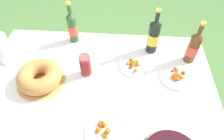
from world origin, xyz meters
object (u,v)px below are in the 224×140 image
(cider_bottle_green, at_px, (72,27))
(snack_plate_near, at_px, (133,66))
(cider_bottle_amber, at_px, (193,47))
(snack_plate_left, at_px, (176,77))
(bundt_cake, at_px, (40,77))
(paper_towel_roll, at_px, (3,49))
(juice_bottle_red, at_px, (154,36))
(snack_plate_right, at_px, (106,132))
(cup_stack, at_px, (85,65))

(cider_bottle_green, height_order, snack_plate_near, cider_bottle_green)
(cider_bottle_amber, relative_size, snack_plate_left, 1.42)
(bundt_cake, relative_size, cider_bottle_amber, 0.97)
(snack_plate_left, bearing_deg, bundt_cake, -173.79)
(snack_plate_left, height_order, paper_towel_roll, paper_towel_roll)
(juice_bottle_red, bearing_deg, cider_bottle_green, 173.04)
(snack_plate_near, bearing_deg, bundt_cake, -163.67)
(snack_plate_near, distance_m, paper_towel_roll, 0.90)
(snack_plate_right, relative_size, paper_towel_roll, 1.08)
(snack_plate_near, bearing_deg, cider_bottle_amber, 13.64)
(bundt_cake, relative_size, cider_bottle_green, 0.95)
(cup_stack, height_order, cider_bottle_green, cider_bottle_green)
(juice_bottle_red, distance_m, snack_plate_right, 0.74)
(bundt_cake, bearing_deg, snack_plate_right, -35.04)
(bundt_cake, bearing_deg, cider_bottle_green, 72.41)
(cup_stack, xyz_separation_m, snack_plate_left, (0.60, 0.00, -0.07))
(cup_stack, distance_m, snack_plate_left, 0.61)
(juice_bottle_red, height_order, snack_plate_near, juice_bottle_red)
(cider_bottle_green, bearing_deg, paper_towel_roll, -150.27)
(juice_bottle_red, bearing_deg, paper_towel_roll, -170.36)
(cider_bottle_amber, bearing_deg, snack_plate_left, -122.34)
(snack_plate_near, bearing_deg, juice_bottle_red, 53.21)
(cider_bottle_amber, relative_size, snack_plate_right, 1.38)
(snack_plate_near, distance_m, snack_plate_left, 0.30)
(snack_plate_left, bearing_deg, paper_towel_roll, 175.96)
(juice_bottle_red, bearing_deg, snack_plate_near, -126.79)
(cider_bottle_green, relative_size, paper_towel_roll, 1.53)
(juice_bottle_red, distance_m, snack_plate_near, 0.26)
(bundt_cake, height_order, cider_bottle_green, cider_bottle_green)
(snack_plate_near, bearing_deg, paper_towel_roll, 179.69)
(cider_bottle_amber, distance_m, juice_bottle_red, 0.28)
(cup_stack, distance_m, snack_plate_right, 0.45)
(cider_bottle_amber, relative_size, juice_bottle_red, 0.93)
(snack_plate_near, relative_size, snack_plate_right, 0.86)
(cider_bottle_amber, xyz_separation_m, juice_bottle_red, (-0.27, 0.08, 0.01))
(bundt_cake, height_order, cup_stack, cup_stack)
(cider_bottle_green, xyz_separation_m, cider_bottle_amber, (0.86, -0.16, -0.00))
(bundt_cake, relative_size, paper_towel_roll, 1.44)
(cider_bottle_green, bearing_deg, bundt_cake, -107.59)
(cup_stack, height_order, juice_bottle_red, juice_bottle_red)
(cider_bottle_amber, height_order, snack_plate_right, cider_bottle_amber)
(snack_plate_right, bearing_deg, cider_bottle_green, 113.09)
(cup_stack, distance_m, cider_bottle_amber, 0.74)
(juice_bottle_red, bearing_deg, snack_plate_right, -112.49)
(cider_bottle_green, distance_m, snack_plate_left, 0.83)
(bundt_cake, xyz_separation_m, cider_bottle_green, (0.14, 0.43, 0.07))
(cup_stack, height_order, snack_plate_left, cup_stack)
(snack_plate_left, distance_m, snack_plate_right, 0.60)
(cider_bottle_amber, distance_m, snack_plate_right, 0.81)
(paper_towel_roll, bearing_deg, cider_bottle_amber, 4.06)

